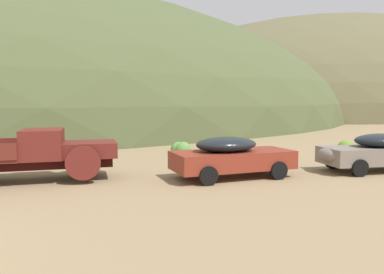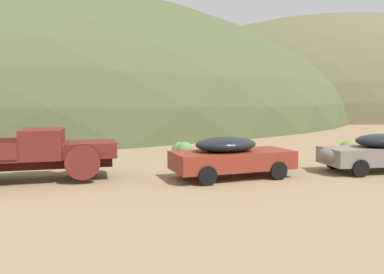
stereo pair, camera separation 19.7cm
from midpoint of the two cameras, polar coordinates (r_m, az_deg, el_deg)
name	(u,v)px [view 1 (the left image)]	position (r m, az deg, el deg)	size (l,w,h in m)	color
hill_distant	(154,114)	(93.08, -5.91, 3.54)	(72.18, 69.45, 24.90)	#424C2D
hill_center	(360,116)	(86.20, 24.43, 2.95)	(103.24, 54.34, 40.37)	brown
truck_oxblood	(40,154)	(14.54, -22.73, -2.36)	(6.41, 2.58, 1.89)	black
car_rust_red	(236,156)	(14.21, 6.39, -2.93)	(4.92, 2.23, 1.57)	maroon
car_primer_gray	(372,152)	(17.03, 25.73, -2.07)	(4.87, 2.40, 1.57)	slate
bush_between_trucks	(181,150)	(20.42, -2.02, -2.03)	(1.05, 1.14, 0.92)	#5B8E42
bush_front_right	(347,150)	(22.25, 22.50, -1.83)	(1.00, 0.99, 1.00)	olive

